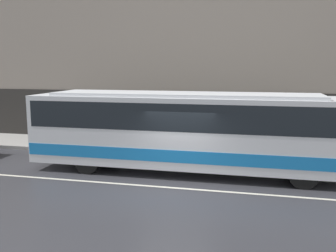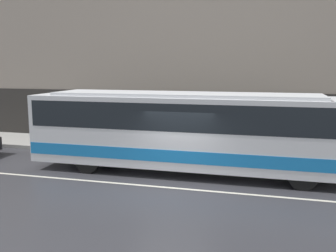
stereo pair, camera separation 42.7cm
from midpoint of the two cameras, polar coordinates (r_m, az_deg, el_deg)
The scene contains 6 objects.
ground_plane at distance 12.83m, azimuth 1.73°, elevation -9.44°, with size 60.00×60.00×0.00m, color #333338.
sidewalk at distance 18.06m, azimuth 5.79°, elevation -3.74°, with size 60.00×3.11×0.18m.
building_facade at distance 19.39m, azimuth 6.91°, elevation 14.46°, with size 60.00×0.35×12.26m.
lane_stripe at distance 12.82m, azimuth 1.73°, elevation -9.42°, with size 54.00×0.14×0.01m.
transit_bus at distance 14.37m, azimuth 3.23°, elevation -0.29°, with size 11.86×2.55×3.08m.
pedestrian_waiting at distance 19.44m, azimuth -5.93°, elevation -0.47°, with size 0.36×0.36×1.53m.
Camera 2 is at (2.99, -11.79, 4.05)m, focal length 40.00 mm.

